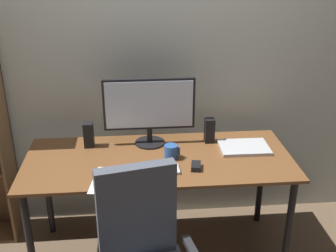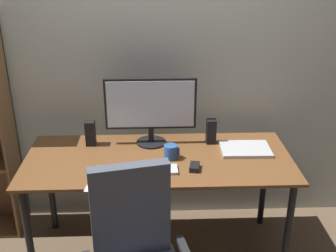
{
  "view_description": "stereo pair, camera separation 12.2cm",
  "coord_description": "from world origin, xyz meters",
  "px_view_note": "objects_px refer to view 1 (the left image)",
  "views": [
    {
      "loc": [
        -0.15,
        -2.33,
        1.99
      ],
      "look_at": [
        0.06,
        0.03,
        0.94
      ],
      "focal_mm": 44.66,
      "sensor_mm": 36.0,
      "label": 1
    },
    {
      "loc": [
        -0.03,
        -2.34,
        1.99
      ],
      "look_at": [
        0.06,
        0.03,
        0.94
      ],
      "focal_mm": 44.66,
      "sensor_mm": 36.0,
      "label": 2
    }
  ],
  "objects_px": {
    "monitor": "(149,107)",
    "coffee_mug": "(171,152)",
    "mouse": "(196,166)",
    "speaker_left": "(89,135)",
    "speaker_right": "(209,130)",
    "laptop": "(244,147)",
    "desk": "(159,169)",
    "keyboard": "(155,170)"
  },
  "relations": [
    {
      "from": "desk",
      "to": "speaker_left",
      "type": "distance_m",
      "value": 0.52
    },
    {
      "from": "laptop",
      "to": "speaker_left",
      "type": "height_order",
      "value": "speaker_left"
    },
    {
      "from": "coffee_mug",
      "to": "speaker_left",
      "type": "xyz_separation_m",
      "value": [
        -0.53,
        0.22,
        0.04
      ]
    },
    {
      "from": "monitor",
      "to": "laptop",
      "type": "distance_m",
      "value": 0.68
    },
    {
      "from": "desk",
      "to": "speaker_right",
      "type": "distance_m",
      "value": 0.44
    },
    {
      "from": "desk",
      "to": "keyboard",
      "type": "xyz_separation_m",
      "value": [
        -0.03,
        -0.17,
        0.09
      ]
    },
    {
      "from": "laptop",
      "to": "speaker_right",
      "type": "bearing_deg",
      "value": 149.5
    },
    {
      "from": "mouse",
      "to": "speaker_left",
      "type": "distance_m",
      "value": 0.76
    },
    {
      "from": "mouse",
      "to": "keyboard",
      "type": "bearing_deg",
      "value": -165.78
    },
    {
      "from": "coffee_mug",
      "to": "desk",
      "type": "bearing_deg",
      "value": 170.07
    },
    {
      "from": "keyboard",
      "to": "coffee_mug",
      "type": "height_order",
      "value": "coffee_mug"
    },
    {
      "from": "coffee_mug",
      "to": "laptop",
      "type": "bearing_deg",
      "value": 10.19
    },
    {
      "from": "mouse",
      "to": "speaker_right",
      "type": "relative_size",
      "value": 0.56
    },
    {
      "from": "mouse",
      "to": "speaker_right",
      "type": "xyz_separation_m",
      "value": [
        0.14,
        0.36,
        0.07
      ]
    },
    {
      "from": "speaker_left",
      "to": "monitor",
      "type": "bearing_deg",
      "value": 1.11
    },
    {
      "from": "desk",
      "to": "mouse",
      "type": "xyz_separation_m",
      "value": [
        0.21,
        -0.16,
        0.1
      ]
    },
    {
      "from": "laptop",
      "to": "coffee_mug",
      "type": "bearing_deg",
      "value": -168.78
    },
    {
      "from": "keyboard",
      "to": "coffee_mug",
      "type": "xyz_separation_m",
      "value": [
        0.11,
        0.16,
        0.04
      ]
    },
    {
      "from": "desk",
      "to": "laptop",
      "type": "bearing_deg",
      "value": 7.5
    },
    {
      "from": "desk",
      "to": "speaker_right",
      "type": "height_order",
      "value": "speaker_right"
    },
    {
      "from": "desk",
      "to": "laptop",
      "type": "relative_size",
      "value": 5.27
    },
    {
      "from": "coffee_mug",
      "to": "laptop",
      "type": "relative_size",
      "value": 0.31
    },
    {
      "from": "speaker_left",
      "to": "laptop",
      "type": "bearing_deg",
      "value": -7.22
    },
    {
      "from": "mouse",
      "to": "laptop",
      "type": "relative_size",
      "value": 0.3
    },
    {
      "from": "keyboard",
      "to": "laptop",
      "type": "xyz_separation_m",
      "value": [
        0.6,
        0.25,
        0.0
      ]
    },
    {
      "from": "laptop",
      "to": "speaker_right",
      "type": "distance_m",
      "value": 0.26
    },
    {
      "from": "desk",
      "to": "keyboard",
      "type": "distance_m",
      "value": 0.2
    },
    {
      "from": "keyboard",
      "to": "coffee_mug",
      "type": "relative_size",
      "value": 2.93
    },
    {
      "from": "speaker_left",
      "to": "speaker_right",
      "type": "bearing_deg",
      "value": 0.0
    },
    {
      "from": "laptop",
      "to": "desk",
      "type": "bearing_deg",
      "value": -171.47
    },
    {
      "from": "speaker_right",
      "to": "laptop",
      "type": "bearing_deg",
      "value": -31.53
    },
    {
      "from": "laptop",
      "to": "speaker_right",
      "type": "relative_size",
      "value": 1.88
    },
    {
      "from": "speaker_left",
      "to": "speaker_right",
      "type": "height_order",
      "value": "same"
    },
    {
      "from": "desk",
      "to": "speaker_left",
      "type": "bearing_deg",
      "value": 155.55
    },
    {
      "from": "monitor",
      "to": "coffee_mug",
      "type": "distance_m",
      "value": 0.34
    },
    {
      "from": "monitor",
      "to": "laptop",
      "type": "xyz_separation_m",
      "value": [
        0.61,
        -0.14,
        -0.25
      ]
    },
    {
      "from": "mouse",
      "to": "speaker_left",
      "type": "height_order",
      "value": "speaker_left"
    },
    {
      "from": "speaker_left",
      "to": "speaker_right",
      "type": "relative_size",
      "value": 1.0
    },
    {
      "from": "laptop",
      "to": "speaker_right",
      "type": "height_order",
      "value": "speaker_right"
    },
    {
      "from": "monitor",
      "to": "mouse",
      "type": "height_order",
      "value": "monitor"
    },
    {
      "from": "monitor",
      "to": "mouse",
      "type": "distance_m",
      "value": 0.51
    },
    {
      "from": "keyboard",
      "to": "mouse",
      "type": "height_order",
      "value": "mouse"
    }
  ]
}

